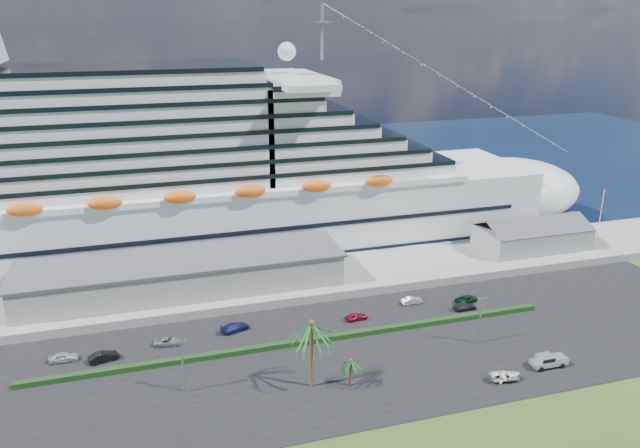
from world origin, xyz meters
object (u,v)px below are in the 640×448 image
object	(u,v)px
cruise_ship	(185,181)
boat_trailer	(505,375)
pickup_truck	(548,360)
parked_car_3	(235,327)

from	to	relation	value
cruise_ship	boat_trailer	bearing A→B (deg)	-59.61
cruise_ship	boat_trailer	size ratio (longest dim) A/B	35.38
cruise_ship	pickup_truck	world-z (taller)	cruise_ship
pickup_truck	parked_car_3	bearing A→B (deg)	150.24
cruise_ship	pickup_truck	xyz separation A→B (m)	(48.03, -65.63, -15.45)
parked_car_3	pickup_truck	distance (m)	51.30
parked_car_3	pickup_truck	xyz separation A→B (m)	(44.53, -25.46, 0.39)
parked_car_3	boat_trailer	bearing A→B (deg)	-145.64
boat_trailer	parked_car_3	bearing A→B (deg)	143.02
cruise_ship	boat_trailer	world-z (taller)	cruise_ship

